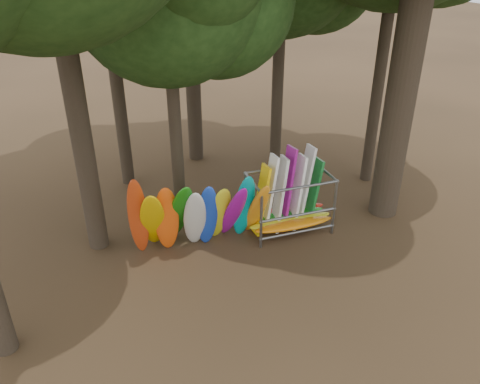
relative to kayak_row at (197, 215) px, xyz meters
name	(u,v)px	position (x,y,z in m)	size (l,w,h in m)	color
ground	(263,250)	(1.94, -0.74, -1.26)	(120.00, 120.00, 0.00)	#47331E
lake	(105,15)	(1.94, 59.26, -1.26)	(160.00, 160.00, 0.00)	gray
kayak_row	(197,215)	(0.00, 0.00, 0.00)	(4.45, 2.37, 3.06)	#B93711
storage_rack	(289,204)	(3.21, 0.22, -0.32)	(3.12, 1.50, 2.87)	slate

